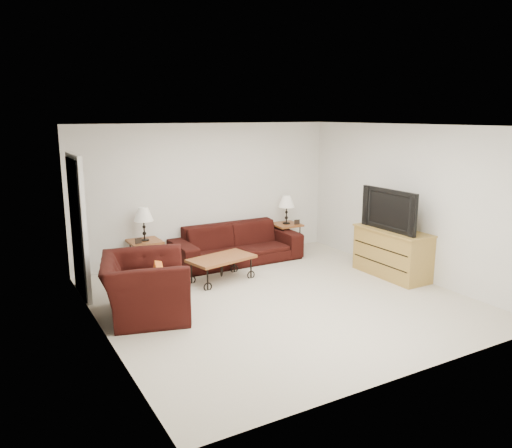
% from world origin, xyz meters
% --- Properties ---
extents(ground, '(5.00, 5.00, 0.00)m').
position_xyz_m(ground, '(0.00, 0.00, 0.00)').
color(ground, beige).
rests_on(ground, ground).
extents(wall_back, '(5.00, 0.02, 2.50)m').
position_xyz_m(wall_back, '(0.00, 2.50, 1.25)').
color(wall_back, silver).
rests_on(wall_back, ground).
extents(wall_front, '(5.00, 0.02, 2.50)m').
position_xyz_m(wall_front, '(0.00, -2.50, 1.25)').
color(wall_front, silver).
rests_on(wall_front, ground).
extents(wall_left, '(0.02, 5.00, 2.50)m').
position_xyz_m(wall_left, '(-2.50, 0.00, 1.25)').
color(wall_left, silver).
rests_on(wall_left, ground).
extents(wall_right, '(0.02, 5.00, 2.50)m').
position_xyz_m(wall_right, '(2.50, 0.00, 1.25)').
color(wall_right, silver).
rests_on(wall_right, ground).
extents(ceiling, '(5.00, 5.00, 0.00)m').
position_xyz_m(ceiling, '(0.00, 0.00, 2.50)').
color(ceiling, white).
rests_on(ceiling, wall_back).
extents(doorway, '(0.08, 0.94, 2.04)m').
position_xyz_m(doorway, '(-2.47, 1.65, 1.02)').
color(doorway, black).
rests_on(doorway, ground).
extents(sofa, '(2.35, 0.92, 0.69)m').
position_xyz_m(sofa, '(0.34, 2.02, 0.34)').
color(sofa, black).
rests_on(sofa, ground).
extents(side_table_left, '(0.53, 0.53, 0.57)m').
position_xyz_m(side_table_left, '(-1.31, 2.20, 0.28)').
color(side_table_left, brown).
rests_on(side_table_left, ground).
extents(side_table_right, '(0.51, 0.51, 0.56)m').
position_xyz_m(side_table_right, '(1.53, 2.20, 0.28)').
color(side_table_right, brown).
rests_on(side_table_right, ground).
extents(lamp_left, '(0.33, 0.33, 0.57)m').
position_xyz_m(lamp_left, '(-1.31, 2.20, 0.85)').
color(lamp_left, black).
rests_on(lamp_left, side_table_left).
extents(lamp_right, '(0.32, 0.32, 0.56)m').
position_xyz_m(lamp_right, '(1.53, 2.20, 0.83)').
color(lamp_right, black).
rests_on(lamp_right, side_table_right).
extents(photo_frame_left, '(0.11, 0.04, 0.09)m').
position_xyz_m(photo_frame_left, '(-1.46, 2.05, 0.62)').
color(photo_frame_left, black).
rests_on(photo_frame_left, side_table_left).
extents(photo_frame_right, '(0.11, 0.04, 0.09)m').
position_xyz_m(photo_frame_right, '(1.68, 2.05, 0.60)').
color(photo_frame_right, black).
rests_on(photo_frame_right, side_table_right).
extents(coffee_table, '(1.15, 0.78, 0.40)m').
position_xyz_m(coffee_table, '(-0.36, 1.19, 0.20)').
color(coffee_table, brown).
rests_on(coffee_table, ground).
extents(armchair, '(1.38, 1.49, 0.81)m').
position_xyz_m(armchair, '(-1.88, 0.39, 0.41)').
color(armchair, black).
rests_on(armchair, ground).
extents(throw_pillow, '(0.19, 0.38, 0.37)m').
position_xyz_m(throw_pillow, '(-1.72, 0.34, 0.52)').
color(throw_pillow, '#D4531B').
rests_on(throw_pillow, armchair).
extents(tv_stand, '(0.55, 1.32, 0.79)m').
position_xyz_m(tv_stand, '(2.23, 0.03, 0.40)').
color(tv_stand, '#AA873F').
rests_on(tv_stand, ground).
extents(television, '(0.16, 1.18, 0.68)m').
position_xyz_m(television, '(2.21, 0.03, 1.13)').
color(television, black).
rests_on(television, tv_stand).
extents(backpack, '(0.41, 0.34, 0.48)m').
position_xyz_m(backpack, '(1.38, 1.88, 0.24)').
color(backpack, black).
rests_on(backpack, ground).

